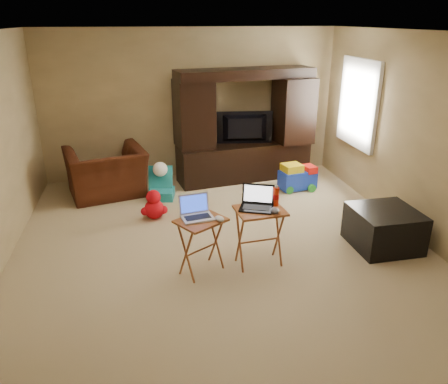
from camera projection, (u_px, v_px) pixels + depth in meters
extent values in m
plane|color=beige|center=(221.00, 246.00, 5.41)|extent=(5.50, 5.50, 0.00)
plane|color=silver|center=(220.00, 31.00, 4.48)|extent=(5.50, 5.50, 0.00)
plane|color=tan|center=(191.00, 105.00, 7.45)|extent=(5.00, 0.00, 5.00)
plane|color=tan|center=(312.00, 283.00, 2.44)|extent=(5.00, 0.00, 5.00)
plane|color=tan|center=(419.00, 138.00, 5.39)|extent=(0.00, 5.50, 5.50)
plane|color=white|center=(359.00, 103.00, 6.75)|extent=(0.00, 1.20, 1.20)
cube|color=white|center=(358.00, 103.00, 6.74)|extent=(0.06, 1.14, 1.34)
cube|color=black|center=(244.00, 126.00, 7.36)|extent=(2.35, 0.90, 1.87)
imported|color=black|center=(245.00, 129.00, 7.33)|extent=(0.96, 0.24, 0.55)
imported|color=#48200F|center=(106.00, 173.00, 6.84)|extent=(1.37, 1.26, 0.75)
cube|color=black|center=(384.00, 228.00, 5.33)|extent=(0.76, 0.76, 0.48)
cube|color=brown|center=(201.00, 246.00, 4.76)|extent=(0.62, 0.59, 0.63)
cube|color=#A25B27|center=(259.00, 237.00, 4.90)|extent=(0.56, 0.46, 0.68)
cube|color=#B8B7BC|center=(197.00, 208.00, 4.62)|extent=(0.37, 0.32, 0.24)
cube|color=black|center=(256.00, 199.00, 4.74)|extent=(0.44, 0.41, 0.24)
ellipsoid|color=silver|center=(220.00, 219.00, 4.60)|extent=(0.13, 0.15, 0.05)
ellipsoid|color=#47474C|center=(275.00, 211.00, 4.68)|extent=(0.10, 0.15, 0.06)
cylinder|color=red|center=(276.00, 197.00, 4.84)|extent=(0.07, 0.07, 0.21)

